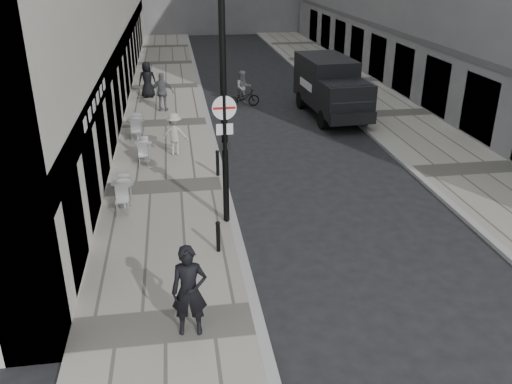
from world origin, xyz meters
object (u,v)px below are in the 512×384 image
at_px(cyclist, 243,93).
at_px(walking_man, 189,291).
at_px(sign_post, 225,141).
at_px(panel_van, 330,85).
at_px(lamppost, 224,92).

bearing_deg(cyclist, walking_man, -110.19).
xyz_separation_m(sign_post, panel_van, (6.19, 10.97, -1.06)).
bearing_deg(walking_man, sign_post, 80.70).
distance_m(panel_van, cyclist, 4.69).
bearing_deg(lamppost, cyclist, 80.45).
height_order(panel_van, cyclist, panel_van).
bearing_deg(panel_van, sign_post, -122.51).
bearing_deg(cyclist, panel_van, -40.38).
bearing_deg(walking_man, panel_van, 69.84).
xyz_separation_m(lamppost, cyclist, (2.23, 13.26, -3.24)).
bearing_deg(sign_post, cyclist, 78.54).
bearing_deg(walking_man, cyclist, 84.08).
distance_m(walking_man, cyclist, 18.66).
xyz_separation_m(lamppost, panel_van, (6.19, 10.89, -2.42)).
height_order(lamppost, panel_van, lamppost).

